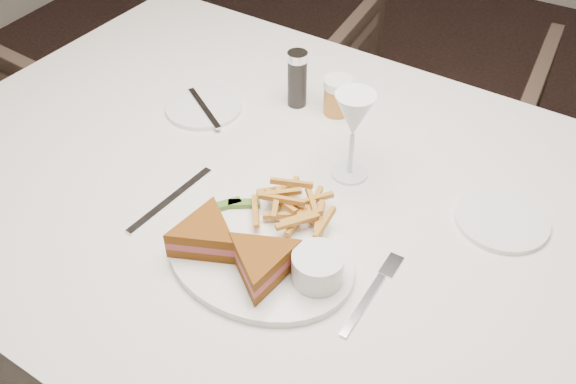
# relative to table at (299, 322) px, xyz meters

# --- Properties ---
(table) EXTENTS (1.59, 1.11, 0.75)m
(table) POSITION_rel_table_xyz_m (0.00, 0.00, 0.00)
(table) COLOR silver
(table) RESTS_ON ground
(chair_far) EXTENTS (0.67, 0.63, 0.65)m
(chair_far) POSITION_rel_table_xyz_m (-0.06, 0.95, -0.05)
(chair_far) COLOR #433329
(chair_far) RESTS_ON ground
(table_setting) EXTENTS (0.80, 0.62, 0.18)m
(table_setting) POSITION_rel_table_xyz_m (0.01, -0.06, 0.41)
(table_setting) COLOR white
(table_setting) RESTS_ON table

